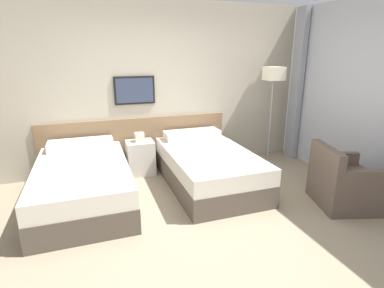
{
  "coord_description": "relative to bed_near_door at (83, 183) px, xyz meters",
  "views": [
    {
      "loc": [
        -1.13,
        -2.83,
        1.88
      ],
      "look_at": [
        0.18,
        0.94,
        0.68
      ],
      "focal_mm": 28.0,
      "sensor_mm": 36.0,
      "label": 1
    }
  ],
  "objects": [
    {
      "name": "bed_near_door",
      "position": [
        0.0,
        0.0,
        0.0
      ],
      "size": [
        1.15,
        1.94,
        0.66
      ],
      "color": "brown",
      "rests_on": "ground_plane"
    },
    {
      "name": "nightstand",
      "position": [
        0.87,
        0.74,
        0.01
      ],
      "size": [
        0.43,
        0.36,
        0.69
      ],
      "color": "beige",
      "rests_on": "ground_plane"
    },
    {
      "name": "floor_lamp",
      "position": [
        3.08,
        0.46,
        1.17
      ],
      "size": [
        0.28,
        0.28,
        1.68
      ],
      "color": "#9E9993",
      "rests_on": "ground_plane"
    },
    {
      "name": "bed_near_window",
      "position": [
        1.75,
        0.0,
        0.0
      ],
      "size": [
        1.15,
        1.94,
        0.66
      ],
      "color": "brown",
      "rests_on": "ground_plane"
    },
    {
      "name": "armchair",
      "position": [
        3.15,
        -1.16,
        -0.0
      ],
      "size": [
        0.88,
        0.9,
        0.79
      ],
      "rotation": [
        0.0,
        0.0,
        1.28
      ],
      "color": "brown",
      "rests_on": "ground_plane"
    },
    {
      "name": "ground_plane",
      "position": [
        1.3,
        -1.01,
        -0.27
      ],
      "size": [
        16.0,
        16.0,
        0.0
      ],
      "primitive_type": "plane",
      "color": "gray"
    },
    {
      "name": "wall_headboard",
      "position": [
        1.27,
        1.02,
        1.02
      ],
      "size": [
        10.0,
        0.1,
        2.7
      ],
      "color": "#B7AD99",
      "rests_on": "ground_plane"
    }
  ]
}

